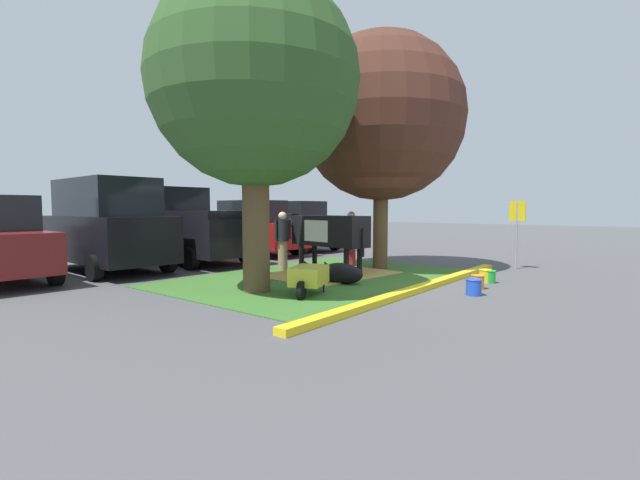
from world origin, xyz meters
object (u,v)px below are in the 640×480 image
object	(u,v)px
bucket_yellow	(485,276)
hatchback_white	(295,226)
suv_black	(107,225)
bucket_blue	(474,287)
person_visitor_near	(351,237)
parking_sign	(517,221)
bucket_orange	(478,282)
pickup_truck_black	(185,227)
bucket_green	(490,276)
shade_tree_left	(255,83)
person_handler	(283,239)
sedan_red	(252,228)
wheelbarrow	(309,276)
cow_holstein	(327,231)
calf_lying	(340,273)
shade_tree_right	(381,118)

from	to	relation	value
bucket_yellow	hatchback_white	bearing A→B (deg)	69.35
suv_black	bucket_blue	bearing A→B (deg)	-72.12
person_visitor_near	parking_sign	size ratio (longest dim) A/B	0.85
bucket_orange	pickup_truck_black	bearing A→B (deg)	96.61
bucket_green	suv_black	xyz separation A→B (m)	(-4.61, 8.85, 1.12)
shade_tree_left	bucket_blue	world-z (taller)	shade_tree_left
suv_black	hatchback_white	size ratio (longest dim) A/B	1.05
person_handler	person_visitor_near	distance (m)	2.14
sedan_red	shade_tree_left	bearing A→B (deg)	-132.02
shade_tree_left	wheelbarrow	bearing A→B (deg)	-69.02
cow_holstein	suv_black	size ratio (longest dim) A/B	0.67
person_handler	wheelbarrow	world-z (taller)	person_handler
calf_lying	suv_black	size ratio (longest dim) A/B	0.28
calf_lying	bucket_green	world-z (taller)	calf_lying
cow_holstein	bucket_orange	world-z (taller)	cow_holstein
parking_sign	pickup_truck_black	bearing A→B (deg)	118.64
bucket_blue	hatchback_white	distance (m)	10.61
bucket_green	person_visitor_near	bearing A→B (deg)	85.78
bucket_yellow	sedan_red	bearing A→B (deg)	84.19
bucket_orange	shade_tree_left	bearing A→B (deg)	133.21
cow_holstein	wheelbarrow	xyz separation A→B (m)	(-2.66, -1.61, -0.74)
person_visitor_near	pickup_truck_black	world-z (taller)	pickup_truck_black
suv_black	hatchback_white	bearing A→B (deg)	1.64
cow_holstein	bucket_orange	size ratio (longest dim) A/B	10.32
cow_holstein	suv_black	xyz separation A→B (m)	(-3.52, 4.90, 0.15)
parking_sign	bucket_green	distance (m)	3.12
bucket_blue	bucket_orange	bearing A→B (deg)	13.30
shade_tree_right	bucket_yellow	size ratio (longest dim) A/B	20.86
cow_holstein	hatchback_white	world-z (taller)	hatchback_white
bucket_orange	bucket_yellow	size ratio (longest dim) A/B	0.96
person_handler	person_visitor_near	world-z (taller)	person_visitor_near
bucket_orange	hatchback_white	size ratio (longest dim) A/B	0.07
shade_tree_right	person_handler	xyz separation A→B (m)	(-2.03, 1.88, -3.35)
shade_tree_left	pickup_truck_black	size ratio (longest dim) A/B	1.16
cow_holstein	pickup_truck_black	size ratio (longest dim) A/B	0.57
parking_sign	shade_tree_left	bearing A→B (deg)	155.39
bucket_orange	shade_tree_right	bearing A→B (deg)	67.34
bucket_blue	shade_tree_left	bearing A→B (deg)	124.28
parking_sign	hatchback_white	distance (m)	8.92
wheelbarrow	hatchback_white	distance (m)	9.81
cow_holstein	parking_sign	world-z (taller)	parking_sign
shade_tree_right	bucket_orange	xyz separation A→B (m)	(-1.35, -3.24, -4.07)
person_visitor_near	bucket_orange	world-z (taller)	person_visitor_near
wheelbarrow	bucket_green	distance (m)	4.42
cow_holstein	shade_tree_right	bearing A→B (deg)	-26.35
person_visitor_near	bucket_blue	distance (m)	4.82
cow_holstein	sedan_red	bearing A→B (deg)	68.70
person_handler	parking_sign	world-z (taller)	parking_sign
calf_lying	person_visitor_near	distance (m)	3.00
bucket_blue	sedan_red	world-z (taller)	sedan_red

